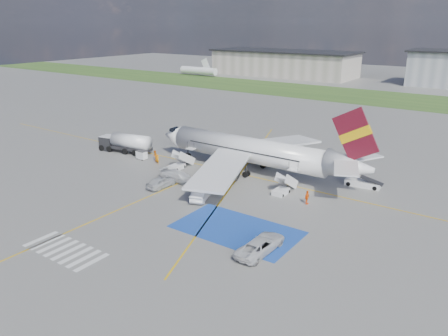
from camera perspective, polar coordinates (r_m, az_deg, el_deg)
The scene contains 21 objects.
ground at distance 57.87m, azimuth -4.41°, elevation -4.00°, with size 400.00×400.00×0.00m, color #60605E.
grass_strip at distance 141.98m, azimuth 20.98°, elevation 8.41°, with size 400.00×30.00×0.01m, color #2D4C1E.
taxiway_line_main at distance 66.90m, azimuth 2.12°, elevation -0.77°, with size 120.00×0.20×0.01m, color gold.
taxiway_line_cross at distance 54.75m, azimuth -15.21°, elevation -6.00°, with size 0.20×60.00×0.01m, color gold.
taxiway_line_diag at distance 66.90m, azimuth 2.12°, elevation -0.77°, with size 0.20×60.00×0.01m, color gold.
staging_box at distance 49.50m, azimuth 1.67°, elevation -8.03°, with size 14.00×8.00×0.01m, color #193F99.
crosswalk at distance 48.21m, azimuth -20.06°, elevation -10.03°, with size 9.00×4.00×0.01m.
terminal_west at distance 193.66m, azimuth 7.78°, elevation 13.36°, with size 60.00×22.00×10.00m, color gray.
airliner at distance 66.72m, azimuth 4.18°, elevation 2.20°, with size 36.81×32.95×11.92m.
airstairs_fwd at distance 69.66m, azimuth -5.92°, elevation 0.47°, with size 1.90×5.20×3.60m.
airstairs_aft at distance 59.78m, azimuth 7.63°, elevation -2.71°, with size 1.90×5.20×3.60m.
fuel_tanker at distance 79.58m, azimuth -12.73°, elevation 3.03°, with size 10.26×4.34×3.40m.
gpu_cart at distance 75.05m, azimuth -10.70°, elevation 1.62°, with size 1.89×1.29×1.50m.
belt_loader at distance 64.74m, azimuth 17.68°, elevation -1.99°, with size 5.31×2.37×1.55m.
car_silver_a at distance 61.85m, azimuth -8.21°, elevation -1.83°, with size 1.86×4.63×1.58m, color #A8AAAF.
car_silver_b at distance 57.32m, azimuth -2.98°, elevation -3.29°, with size 1.76×5.05×1.66m, color silver.
van_white_a at distance 44.81m, azimuth 4.82°, elevation -9.71°, with size 2.42×5.26×1.97m, color silver.
van_white_b at distance 63.48m, azimuth -5.76°, elevation -0.95°, with size 2.15×5.29×2.07m, color silver.
crew_fwd at distance 72.13m, azimuth -8.66°, elevation 1.13°, with size 0.57×0.38×1.57m, color orange.
crew_nose at distance 73.59m, azimuth -9.01°, elevation 1.58°, with size 0.89×0.70×1.84m, color orange.
crew_aft at distance 56.67m, azimuth 10.79°, elevation -3.78°, with size 1.08×0.45×1.84m, color #FF5E0D.
Camera 1 is at (34.31, -40.97, 22.20)m, focal length 35.00 mm.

